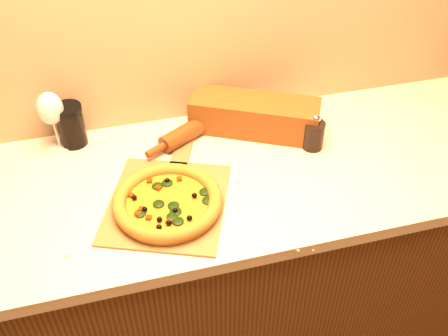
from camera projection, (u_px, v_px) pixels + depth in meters
cabinet at (202, 274)px, 1.80m from camera, size 2.80×0.65×0.86m
countertop at (198, 182)px, 1.51m from camera, size 2.84×0.68×0.04m
pizza_peel at (168, 199)px, 1.42m from camera, size 0.43×0.52×0.01m
pizza at (168, 202)px, 1.38m from camera, size 0.30×0.30×0.04m
pepper_grinder at (314, 134)px, 1.58m from camera, size 0.07×0.07×0.12m
rolling_pin at (198, 126)px, 1.65m from camera, size 0.38×0.24×0.06m
bread_bag at (254, 116)px, 1.65m from camera, size 0.44×0.31×0.12m
wine_glass at (50, 110)px, 1.52m from camera, size 0.08×0.08×0.20m
dark_jar at (71, 125)px, 1.58m from camera, size 0.09×0.09×0.14m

